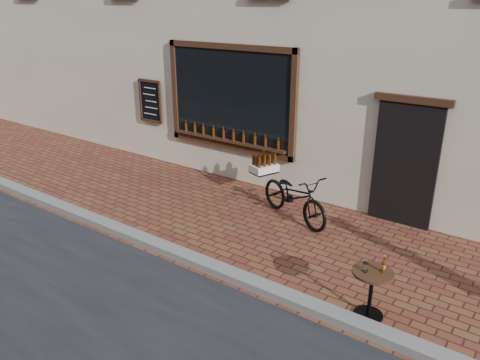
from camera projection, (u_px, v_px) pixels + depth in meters
The scene contains 4 objects.
ground at pixel (195, 273), 6.97m from camera, with size 90.00×90.00×0.00m, color #5F291E.
kerb at pixel (204, 263), 7.10m from camera, with size 90.00×0.25×0.12m, color slate.
cargo_bicycle at pixel (293, 195), 8.55m from camera, with size 2.08×1.26×0.98m.
bistro_table at pixel (372, 284), 5.86m from camera, with size 0.52×0.52×0.89m.
Camera 1 is at (4.04, -4.49, 3.81)m, focal length 35.00 mm.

